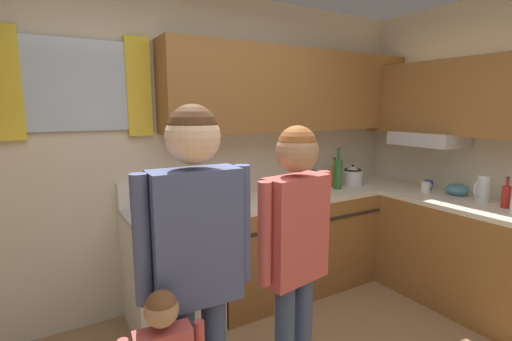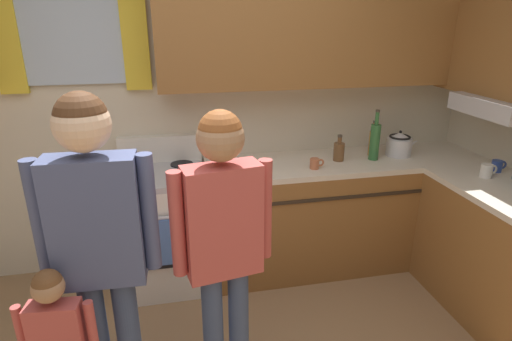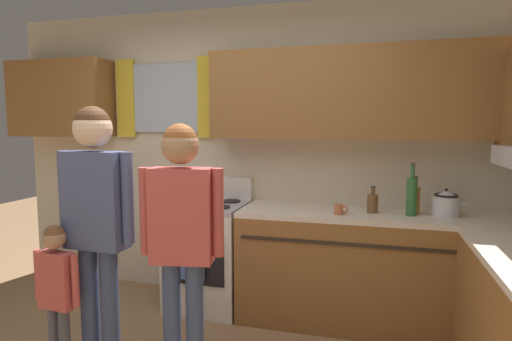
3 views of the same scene
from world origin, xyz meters
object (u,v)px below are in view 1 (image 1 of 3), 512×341
(cup_terracotta, at_px, (301,193))
(water_pitcher, at_px, (483,189))
(bottle_wine_green, at_px, (338,173))
(stovetop_kettle, at_px, (352,176))
(adult_holding_child, at_px, (196,251))
(stove_oven, at_px, (171,267))
(bottle_squat_brown, at_px, (313,183))
(bottle_sauce_red, at_px, (506,196))
(mug_ceramic_white, at_px, (426,187))
(bottle_oil_amber, at_px, (334,176))
(mug_cobalt_blue, at_px, (428,184))
(adult_in_plaid, at_px, (295,240))
(mixing_bowl, at_px, (457,190))

(cup_terracotta, distance_m, water_pitcher, 1.48)
(bottle_wine_green, xyz_separation_m, stovetop_kettle, (0.25, 0.05, -0.06))
(adult_holding_child, bearing_deg, stove_oven, 78.06)
(bottle_squat_brown, xyz_separation_m, stovetop_kettle, (0.53, 0.02, 0.02))
(bottle_sauce_red, bearing_deg, mug_ceramic_white, 94.71)
(bottle_oil_amber, bearing_deg, bottle_sauce_red, -64.40)
(bottle_sauce_red, distance_m, cup_terracotta, 1.57)
(stovetop_kettle, bearing_deg, bottle_sauce_red, -72.06)
(bottle_sauce_red, xyz_separation_m, bottle_wine_green, (-0.64, 1.17, 0.06))
(mug_ceramic_white, bearing_deg, cup_terracotta, 159.46)
(bottle_oil_amber, distance_m, adult_holding_child, 2.29)
(adult_holding_child, bearing_deg, cup_terracotta, 37.00)
(mug_ceramic_white, bearing_deg, bottle_wine_green, 138.38)
(mug_cobalt_blue, relative_size, adult_holding_child, 0.07)
(stove_oven, xyz_separation_m, bottle_wine_green, (1.64, -0.05, 0.58))
(bottle_squat_brown, distance_m, mug_ceramic_white, 1.03)
(mug_cobalt_blue, height_order, water_pitcher, water_pitcher)
(mug_ceramic_white, distance_m, adult_in_plaid, 2.01)
(mug_cobalt_blue, bearing_deg, mug_ceramic_white, -152.20)
(bottle_sauce_red, bearing_deg, bottle_wine_green, 118.81)
(bottle_oil_amber, xyz_separation_m, water_pitcher, (0.64, -1.07, 0.00))
(cup_terracotta, height_order, water_pitcher, water_pitcher)
(bottle_sauce_red, xyz_separation_m, stovetop_kettle, (-0.40, 1.22, 0.00))
(cup_terracotta, distance_m, mixing_bowl, 1.40)
(adult_in_plaid, bearing_deg, mug_ceramic_white, 17.03)
(mug_cobalt_blue, distance_m, cup_terracotta, 1.31)
(bottle_wine_green, height_order, mug_cobalt_blue, bottle_wine_green)
(adult_in_plaid, bearing_deg, bottle_sauce_red, -1.61)
(bottle_oil_amber, distance_m, mug_ceramic_white, 0.83)
(stove_oven, distance_m, mug_cobalt_blue, 2.48)
(mug_cobalt_blue, xyz_separation_m, mixing_bowl, (-0.02, -0.29, 0.00))
(cup_terracotta, height_order, adult_in_plaid, adult_in_plaid)
(stove_oven, bearing_deg, mug_ceramic_white, -14.37)
(water_pitcher, bearing_deg, mixing_bowl, 77.01)
(bottle_wine_green, distance_m, mug_ceramic_white, 0.80)
(water_pitcher, bearing_deg, bottle_sauce_red, -99.00)
(stove_oven, height_order, bottle_oil_amber, bottle_oil_amber)
(bottle_squat_brown, relative_size, cup_terracotta, 1.88)
(stove_oven, relative_size, mug_ceramic_white, 8.76)
(mug_ceramic_white, height_order, water_pitcher, water_pitcher)
(bottle_wine_green, height_order, mug_ceramic_white, bottle_wine_green)
(bottle_squat_brown, height_order, adult_holding_child, adult_holding_child)
(bottle_squat_brown, height_order, mug_ceramic_white, bottle_squat_brown)
(stove_oven, distance_m, bottle_oil_amber, 1.76)
(stove_oven, xyz_separation_m, bottle_squat_brown, (1.36, -0.02, 0.51))
(stove_oven, relative_size, adult_holding_child, 0.65)
(bottle_wine_green, height_order, cup_terracotta, bottle_wine_green)
(stove_oven, height_order, bottle_wine_green, bottle_wine_green)
(bottle_squat_brown, bearing_deg, mug_cobalt_blue, -24.72)
(stove_oven, relative_size, adult_in_plaid, 0.70)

